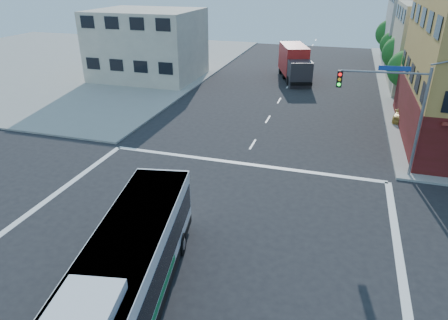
% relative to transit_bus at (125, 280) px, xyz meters
% --- Properties ---
extents(ground, '(120.00, 120.00, 0.00)m').
position_rel_transit_bus_xyz_m(ground, '(0.71, 4.76, -1.76)').
color(ground, black).
rests_on(ground, ground).
extents(sidewalk_nw, '(50.00, 50.00, 0.15)m').
position_rel_transit_bus_xyz_m(sidewalk_nw, '(-34.29, 39.76, -1.69)').
color(sidewalk_nw, gray).
rests_on(sidewalk_nw, ground).
extents(building_east_far, '(12.06, 10.06, 10.00)m').
position_rel_transit_bus_xyz_m(building_east_far, '(17.69, 52.74, 3.24)').
color(building_east_far, '#ADADA8').
rests_on(building_east_far, ground).
extents(building_west, '(12.06, 10.06, 8.00)m').
position_rel_transit_bus_xyz_m(building_west, '(-16.31, 34.74, 2.24)').
color(building_west, beige).
rests_on(building_west, ground).
extents(signal_mast_ne, '(7.91, 1.13, 8.07)m').
position_rel_transit_bus_xyz_m(signal_mast_ne, '(9.79, 15.38, 3.22)').
color(signal_mast_ne, slate).
rests_on(signal_mast_ne, ground).
extents(street_tree_a, '(3.60, 3.60, 5.53)m').
position_rel_transit_bus_xyz_m(street_tree_a, '(12.61, 32.68, 1.83)').
color(street_tree_a, '#3C2815').
rests_on(street_tree_a, ground).
extents(street_tree_b, '(3.80, 3.80, 5.79)m').
position_rel_transit_bus_xyz_m(street_tree_b, '(12.61, 40.68, 1.99)').
color(street_tree_b, '#3C2815').
rests_on(street_tree_b, ground).
extents(street_tree_c, '(3.40, 3.40, 5.29)m').
position_rel_transit_bus_xyz_m(street_tree_c, '(12.61, 48.68, 1.70)').
color(street_tree_c, '#3C2815').
rests_on(street_tree_c, ground).
extents(street_tree_d, '(4.00, 4.00, 6.03)m').
position_rel_transit_bus_xyz_m(street_tree_d, '(12.61, 56.68, 2.12)').
color(street_tree_d, '#3C2815').
rests_on(street_tree_d, ground).
extents(transit_bus, '(4.80, 12.45, 3.60)m').
position_rel_transit_bus_xyz_m(transit_bus, '(0.00, 0.00, 0.00)').
color(transit_bus, black).
rests_on(transit_bus, ground).
extents(box_truck, '(5.17, 9.12, 3.95)m').
position_rel_transit_bus_xyz_m(box_truck, '(0.89, 39.06, 0.15)').
color(box_truck, '#29282E').
rests_on(box_truck, ground).
extents(parked_car, '(2.68, 4.71, 1.51)m').
position_rel_transit_bus_xyz_m(parked_car, '(12.38, 27.04, -1.01)').
color(parked_car, gold).
rests_on(parked_car, ground).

